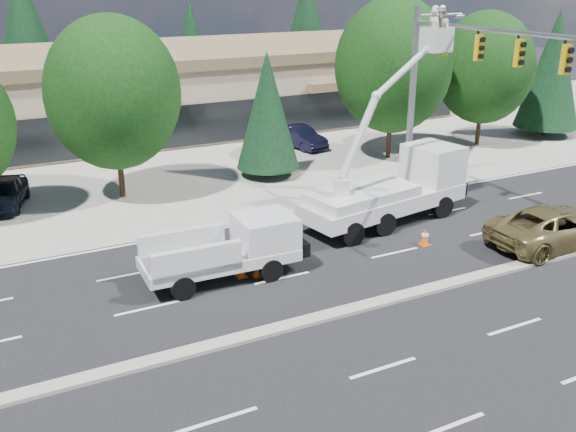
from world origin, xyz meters
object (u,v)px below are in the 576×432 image
signal_mast (444,77)px  minivan (554,226)px  bucket_truck (398,177)px  utility_pickup (231,254)px

signal_mast → minivan: 8.12m
bucket_truck → minivan: bucket_truck is taller
bucket_truck → signal_mast: bearing=5.5°
signal_mast → utility_pickup: size_ratio=1.79×
signal_mast → bucket_truck: bearing=-165.2°
utility_pickup → bucket_truck: (8.90, 2.14, 1.08)m
utility_pickup → bucket_truck: bucket_truck is taller
utility_pickup → bucket_truck: 9.22m
utility_pickup → minivan: (12.83, -3.21, -0.08)m
signal_mast → bucket_truck: bucket_truck is taller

